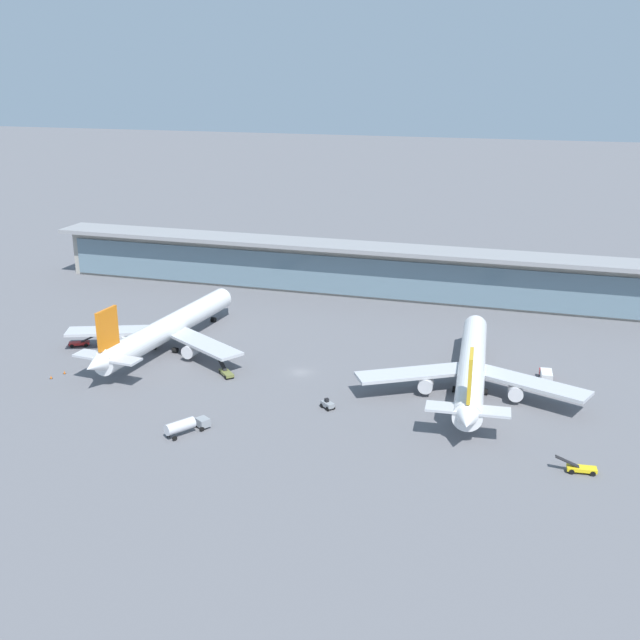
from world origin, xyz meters
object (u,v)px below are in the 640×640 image
service_truck_mid_apron_yellow (580,468)px  service_truck_by_tail_red (546,376)px  service_truck_on_taxiway_grey (185,425)px  service_truck_at_far_stand_red (80,343)px  airliner_centre_stand (472,367)px  safety_cone_bravo (51,377)px  safety_cone_alpha (64,372)px  service_truck_near_nose_grey (328,404)px  service_truck_under_wing_olive (226,372)px  airliner_left_stand (167,329)px

service_truck_mid_apron_yellow → service_truck_by_tail_red: 37.82m
service_truck_on_taxiway_grey → service_truck_at_far_stand_red: service_truck_on_taxiway_grey is taller
service_truck_mid_apron_yellow → airliner_centre_stand: bearing=126.3°
service_truck_by_tail_red → service_truck_at_far_stand_red: bearing=-175.4°
service_truck_mid_apron_yellow → safety_cone_bravo: service_truck_mid_apron_yellow is taller
safety_cone_alpha → service_truck_near_nose_grey: bearing=-0.4°
service_truck_on_taxiway_grey → service_truck_at_far_stand_red: 57.10m
service_truck_at_far_stand_red → safety_cone_alpha: bearing=-67.4°
service_truck_under_wing_olive → service_truck_at_far_stand_red: size_ratio=0.88×
airliner_left_stand → service_truck_under_wing_olive: bearing=-29.6°
service_truck_mid_apron_yellow → service_truck_at_far_stand_red: same height
service_truck_under_wing_olive → service_truck_on_taxiway_grey: service_truck_on_taxiway_grey is taller
service_truck_on_taxiway_grey → airliner_left_stand: bearing=121.6°
service_truck_mid_apron_yellow → service_truck_at_far_stand_red: 117.75m
service_truck_at_far_stand_red → safety_cone_bravo: service_truck_at_far_stand_red is taller
airliner_left_stand → service_truck_mid_apron_yellow: airliner_left_stand is taller
service_truck_near_nose_grey → service_truck_at_far_stand_red: service_truck_at_far_stand_red is taller
service_truck_under_wing_olive → safety_cone_bravo: bearing=-160.7°
service_truck_under_wing_olive → service_truck_on_taxiway_grey: bearing=-81.6°
service_truck_mid_apron_yellow → service_truck_on_taxiway_grey: bearing=-174.8°
service_truck_near_nose_grey → service_truck_mid_apron_yellow: 48.66m
service_truck_mid_apron_yellow → service_truck_at_far_stand_red: (-114.24, 28.57, 0.00)m
service_truck_near_nose_grey → safety_cone_bravo: (-61.43, -2.79, -0.56)m
airliner_left_stand → airliner_centre_stand: 71.88m
service_truck_by_tail_red → safety_cone_alpha: service_truck_by_tail_red is taller
service_truck_near_nose_grey → safety_cone_alpha: service_truck_near_nose_grey is taller
airliner_centre_stand → service_truck_on_taxiway_grey: bearing=-143.5°
safety_cone_alpha → safety_cone_bravo: 3.40m
service_truck_near_nose_grey → service_truck_at_far_stand_red: size_ratio=0.50×
service_truck_on_taxiway_grey → service_truck_at_far_stand_red: size_ratio=1.28×
airliner_left_stand → service_truck_on_taxiway_grey: size_ratio=7.26×
airliner_centre_stand → safety_cone_bravo: (-87.32, -19.93, -4.82)m
safety_cone_alpha → airliner_centre_stand: bearing=11.0°
service_truck_by_tail_red → service_truck_mid_apron_yellow: bearing=-80.2°
service_truck_near_nose_grey → safety_cone_bravo: bearing=-177.4°
service_truck_near_nose_grey → service_truck_under_wing_olive: (-25.90, 9.68, -0.07)m
airliner_left_stand → service_truck_by_tail_red: airliner_left_stand is taller
service_truck_mid_apron_yellow → service_truck_on_taxiway_grey: size_ratio=0.82×
airliner_left_stand → safety_cone_bravo: size_ratio=87.60×
service_truck_near_nose_grey → service_truck_mid_apron_yellow: service_truck_mid_apron_yellow is taller
service_truck_under_wing_olive → service_truck_mid_apron_yellow: same height
airliner_centre_stand → safety_cone_alpha: 87.92m
service_truck_under_wing_olive → service_truck_at_far_stand_red: same height
safety_cone_alpha → safety_cone_bravo: size_ratio=1.00×
airliner_centre_stand → service_truck_near_nose_grey: (-25.90, -17.14, -4.27)m
airliner_left_stand → airliner_centre_stand: size_ratio=1.00×
airliner_left_stand → service_truck_mid_apron_yellow: bearing=-19.5°
safety_cone_alpha → service_truck_on_taxiway_grey: bearing=-25.7°
airliner_left_stand → safety_cone_alpha: 25.61m
service_truck_by_tail_red → safety_cone_bravo: 106.00m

